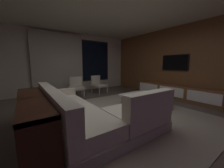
# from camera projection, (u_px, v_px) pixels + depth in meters

# --- Properties ---
(floor) EXTENTS (9.20, 9.20, 0.00)m
(floor) POSITION_uv_depth(u_px,v_px,m) (118.00, 115.00, 3.28)
(floor) COLOR #564C44
(back_wall_with_window) EXTENTS (6.60, 0.30, 2.70)m
(back_wall_with_window) POSITION_uv_depth(u_px,v_px,m) (69.00, 63.00, 5.97)
(back_wall_with_window) COLOR beige
(back_wall_with_window) RESTS_ON floor
(media_wall) EXTENTS (0.12, 7.80, 2.70)m
(media_wall) POSITION_uv_depth(u_px,v_px,m) (183.00, 62.00, 4.82)
(media_wall) COLOR brown
(media_wall) RESTS_ON floor
(ceiling) EXTENTS (8.20, 8.20, 0.00)m
(ceiling) POSITION_uv_depth(u_px,v_px,m) (118.00, 0.00, 2.87)
(ceiling) COLOR beige
(area_rug) EXTENTS (3.20, 3.80, 0.01)m
(area_rug) POSITION_uv_depth(u_px,v_px,m) (130.00, 113.00, 3.39)
(area_rug) COLOR gray
(area_rug) RESTS_ON floor
(sectional_couch) EXTENTS (1.98, 2.50, 0.82)m
(sectional_couch) POSITION_uv_depth(u_px,v_px,m) (88.00, 114.00, 2.56)
(sectional_couch) COLOR #B1A997
(sectional_couch) RESTS_ON floor
(coffee_table) EXTENTS (1.16, 1.16, 0.36)m
(coffee_table) POSITION_uv_depth(u_px,v_px,m) (145.00, 101.00, 3.92)
(coffee_table) COLOR #351B0F
(coffee_table) RESTS_ON floor
(book_stack_on_coffee_table) EXTENTS (0.29, 0.17, 0.05)m
(book_stack_on_coffee_table) POSITION_uv_depth(u_px,v_px,m) (144.00, 94.00, 3.94)
(book_stack_on_coffee_table) COLOR #696A5A
(book_stack_on_coffee_table) RESTS_ON coffee_table
(accent_chair_near_window) EXTENTS (0.66, 0.67, 0.78)m
(accent_chair_near_window) POSITION_uv_depth(u_px,v_px,m) (98.00, 83.00, 5.79)
(accent_chair_near_window) COLOR #B2ADA0
(accent_chair_near_window) RESTS_ON floor
(accent_chair_by_curtain) EXTENTS (0.65, 0.66, 0.78)m
(accent_chair_by_curtain) POSITION_uv_depth(u_px,v_px,m) (76.00, 86.00, 5.19)
(accent_chair_by_curtain) COLOR #B2ADA0
(accent_chair_by_curtain) RESTS_ON floor
(media_console) EXTENTS (0.46, 3.10, 0.52)m
(media_console) POSITION_uv_depth(u_px,v_px,m) (175.00, 92.00, 4.86)
(media_console) COLOR brown
(media_console) RESTS_ON floor
(mounted_tv) EXTENTS (0.05, 1.02, 0.59)m
(mounted_tv) POSITION_uv_depth(u_px,v_px,m) (175.00, 63.00, 4.96)
(mounted_tv) COLOR black
(console_table_behind_couch) EXTENTS (0.40, 2.10, 0.74)m
(console_table_behind_couch) POSITION_uv_depth(u_px,v_px,m) (34.00, 117.00, 2.13)
(console_table_behind_couch) COLOR #351B0F
(console_table_behind_couch) RESTS_ON floor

